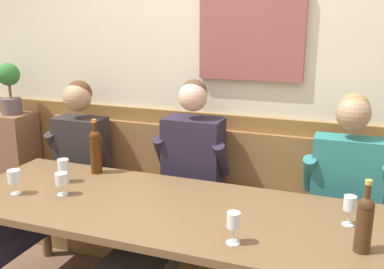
{
  "coord_description": "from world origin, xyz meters",
  "views": [
    {
      "loc": [
        0.93,
        -1.83,
        1.71
      ],
      "look_at": [
        0.08,
        0.45,
        1.05
      ],
      "focal_mm": 40.85,
      "sensor_mm": 36.0,
      "label": 1
    }
  ],
  "objects_px": {
    "dining_table": "(159,217)",
    "wine_bottle_green_tall": "(96,150)",
    "person_right_seat": "(174,197)",
    "wine_bottle_clear_water": "(364,222)",
    "wine_glass_center_rear": "(14,177)",
    "wine_glass_right_end": "(233,222)",
    "potted_plant": "(9,86)",
    "person_left_seat": "(342,229)",
    "wine_glass_mid_left": "(350,205)",
    "wall_bench": "(199,225)",
    "wine_glass_by_bottle": "(61,180)",
    "wine_glass_mid_right": "(63,167)",
    "person_center_right_seat": "(53,181)"
  },
  "relations": [
    {
      "from": "dining_table",
      "to": "person_right_seat",
      "type": "bearing_deg",
      "value": 97.25
    },
    {
      "from": "dining_table",
      "to": "wine_glass_by_bottle",
      "type": "distance_m",
      "value": 0.6
    },
    {
      "from": "person_left_seat",
      "to": "wine_bottle_clear_water",
      "type": "height_order",
      "value": "person_left_seat"
    },
    {
      "from": "wine_bottle_clear_water",
      "to": "wine_glass_by_bottle",
      "type": "bearing_deg",
      "value": 177.48
    },
    {
      "from": "wall_bench",
      "to": "person_left_seat",
      "type": "bearing_deg",
      "value": -22.3
    },
    {
      "from": "wine_glass_right_end",
      "to": "person_left_seat",
      "type": "bearing_deg",
      "value": 50.21
    },
    {
      "from": "person_left_seat",
      "to": "wine_bottle_clear_water",
      "type": "distance_m",
      "value": 0.5
    },
    {
      "from": "wall_bench",
      "to": "wine_glass_mid_right",
      "type": "relative_size",
      "value": 17.86
    },
    {
      "from": "dining_table",
      "to": "wine_glass_center_rear",
      "type": "height_order",
      "value": "wine_glass_center_rear"
    },
    {
      "from": "person_center_right_seat",
      "to": "wine_bottle_green_tall",
      "type": "xyz_separation_m",
      "value": [
        0.35,
        0.0,
        0.26
      ]
    },
    {
      "from": "person_center_right_seat",
      "to": "wall_bench",
      "type": "bearing_deg",
      "value": 21.34
    },
    {
      "from": "wine_bottle_green_tall",
      "to": "wine_glass_center_rear",
      "type": "relative_size",
      "value": 2.49
    },
    {
      "from": "wall_bench",
      "to": "wine_glass_mid_left",
      "type": "bearing_deg",
      "value": -30.55
    },
    {
      "from": "person_right_seat",
      "to": "person_left_seat",
      "type": "relative_size",
      "value": 1.02
    },
    {
      "from": "person_center_right_seat",
      "to": "person_right_seat",
      "type": "bearing_deg",
      "value": 0.67
    },
    {
      "from": "wine_glass_mid_right",
      "to": "wine_glass_center_rear",
      "type": "bearing_deg",
      "value": -120.12
    },
    {
      "from": "wine_bottle_clear_water",
      "to": "wine_glass_by_bottle",
      "type": "relative_size",
      "value": 2.53
    },
    {
      "from": "wall_bench",
      "to": "dining_table",
      "type": "height_order",
      "value": "wall_bench"
    },
    {
      "from": "wine_bottle_green_tall",
      "to": "wine_glass_mid_left",
      "type": "distance_m",
      "value": 1.57
    },
    {
      "from": "person_right_seat",
      "to": "wine_bottle_clear_water",
      "type": "bearing_deg",
      "value": -23.22
    },
    {
      "from": "wine_bottle_green_tall",
      "to": "wine_glass_by_bottle",
      "type": "distance_m",
      "value": 0.39
    },
    {
      "from": "dining_table",
      "to": "person_center_right_seat",
      "type": "distance_m",
      "value": 0.99
    },
    {
      "from": "dining_table",
      "to": "person_right_seat",
      "type": "xyz_separation_m",
      "value": [
        -0.04,
        0.32,
        -0.02
      ]
    },
    {
      "from": "wine_bottle_green_tall",
      "to": "wine_glass_by_bottle",
      "type": "relative_size",
      "value": 2.74
    },
    {
      "from": "dining_table",
      "to": "wine_bottle_green_tall",
      "type": "bearing_deg",
      "value": 151.47
    },
    {
      "from": "wine_bottle_clear_water",
      "to": "potted_plant",
      "type": "distance_m",
      "value": 2.78
    },
    {
      "from": "wall_bench",
      "to": "wine_bottle_clear_water",
      "type": "distance_m",
      "value": 1.43
    },
    {
      "from": "person_right_seat",
      "to": "wine_bottle_green_tall",
      "type": "bearing_deg",
      "value": -179.4
    },
    {
      "from": "wine_glass_mid_right",
      "to": "wine_glass_right_end",
      "type": "relative_size",
      "value": 0.97
    },
    {
      "from": "dining_table",
      "to": "potted_plant",
      "type": "bearing_deg",
      "value": 155.98
    },
    {
      "from": "wine_glass_mid_right",
      "to": "person_center_right_seat",
      "type": "bearing_deg",
      "value": 140.6
    },
    {
      "from": "wine_glass_mid_right",
      "to": "wine_glass_mid_left",
      "type": "xyz_separation_m",
      "value": [
        1.65,
        -0.0,
        0.01
      ]
    },
    {
      "from": "wine_bottle_clear_water",
      "to": "wine_glass_center_rear",
      "type": "relative_size",
      "value": 2.3
    },
    {
      "from": "wall_bench",
      "to": "person_left_seat",
      "type": "relative_size",
      "value": 2.03
    },
    {
      "from": "wine_bottle_clear_water",
      "to": "person_left_seat",
      "type": "bearing_deg",
      "value": 100.8
    },
    {
      "from": "person_left_seat",
      "to": "wine_glass_mid_left",
      "type": "height_order",
      "value": "person_left_seat"
    },
    {
      "from": "dining_table",
      "to": "wine_glass_by_bottle",
      "type": "relative_size",
      "value": 17.64
    },
    {
      "from": "wine_glass_center_rear",
      "to": "wine_glass_right_end",
      "type": "relative_size",
      "value": 0.96
    },
    {
      "from": "wine_glass_center_rear",
      "to": "wine_glass_mid_left",
      "type": "height_order",
      "value": "wine_glass_mid_left"
    },
    {
      "from": "person_center_right_seat",
      "to": "wine_bottle_clear_water",
      "type": "distance_m",
      "value": 2.03
    },
    {
      "from": "dining_table",
      "to": "wine_bottle_green_tall",
      "type": "xyz_separation_m",
      "value": [
        -0.58,
        0.32,
        0.23
      ]
    },
    {
      "from": "person_left_seat",
      "to": "wine_glass_by_bottle",
      "type": "relative_size",
      "value": 9.83
    },
    {
      "from": "dining_table",
      "to": "wine_glass_mid_left",
      "type": "distance_m",
      "value": 0.99
    },
    {
      "from": "person_right_seat",
      "to": "wine_bottle_clear_water",
      "type": "relative_size",
      "value": 3.98
    },
    {
      "from": "dining_table",
      "to": "person_right_seat",
      "type": "distance_m",
      "value": 0.33
    },
    {
      "from": "wine_bottle_green_tall",
      "to": "person_right_seat",
      "type": "bearing_deg",
      "value": 0.6
    },
    {
      "from": "wine_bottle_clear_water",
      "to": "wine_glass_mid_left",
      "type": "bearing_deg",
      "value": 103.98
    },
    {
      "from": "potted_plant",
      "to": "person_left_seat",
      "type": "bearing_deg",
      "value": -9.44
    },
    {
      "from": "wine_glass_mid_right",
      "to": "wine_glass_center_rear",
      "type": "height_order",
      "value": "wine_glass_mid_right"
    },
    {
      "from": "wine_glass_center_rear",
      "to": "wine_glass_mid_right",
      "type": "bearing_deg",
      "value": 59.88
    }
  ]
}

